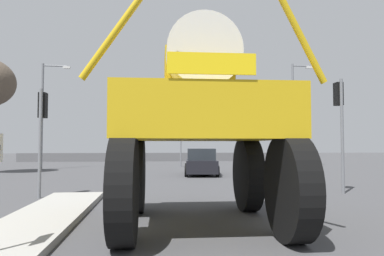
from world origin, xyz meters
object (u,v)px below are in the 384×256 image
(sedan_ahead, at_px, (201,162))
(streetlight_far_left, at_px, (44,110))
(traffic_signal_near_left, at_px, (42,118))
(oversize_sprayer, at_px, (199,123))
(streetlight_far_right, at_px, (294,110))
(traffic_signal_far_left, at_px, (181,133))
(traffic_signal_near_right, at_px, (339,110))

(sedan_ahead, bearing_deg, streetlight_far_left, 66.33)
(traffic_signal_near_left, bearing_deg, oversize_sprayer, -44.91)
(streetlight_far_right, bearing_deg, oversize_sprayer, -117.44)
(traffic_signal_far_left, height_order, streetlight_far_right, streetlight_far_right)
(traffic_signal_far_left, relative_size, streetlight_far_left, 0.49)
(oversize_sprayer, xyz_separation_m, traffic_signal_near_left, (-4.63, 4.62, 0.40))
(traffic_signal_near_left, bearing_deg, traffic_signal_near_right, -0.05)
(streetlight_far_right, bearing_deg, traffic_signal_near_right, -106.28)
(sedan_ahead, xyz_separation_m, traffic_signal_near_left, (-6.44, -8.44, 1.88))
(traffic_signal_near_right, bearing_deg, traffic_signal_near_left, 179.95)
(oversize_sprayer, height_order, streetlight_far_right, streetlight_far_right)
(oversize_sprayer, distance_m, traffic_signal_near_right, 7.39)
(streetlight_far_right, bearing_deg, streetlight_far_left, -178.95)
(sedan_ahead, distance_m, streetlight_far_right, 10.96)
(streetlight_far_right, bearing_deg, traffic_signal_near_left, -134.98)
(traffic_signal_near_right, relative_size, streetlight_far_left, 0.54)
(streetlight_far_left, distance_m, streetlight_far_right, 18.70)
(sedan_ahead, height_order, streetlight_far_right, streetlight_far_right)
(streetlight_far_left, relative_size, streetlight_far_right, 0.94)
(oversize_sprayer, distance_m, streetlight_far_right, 21.83)
(sedan_ahead, bearing_deg, traffic_signal_far_left, 9.37)
(sedan_ahead, distance_m, streetlight_far_left, 12.53)
(sedan_ahead, relative_size, traffic_signal_far_left, 1.13)
(traffic_signal_near_left, distance_m, traffic_signal_far_left, 17.67)
(traffic_signal_near_right, bearing_deg, streetlight_far_left, 135.18)
(traffic_signal_near_left, relative_size, streetlight_far_right, 0.44)
(traffic_signal_far_left, xyz_separation_m, streetlight_far_left, (-9.95, -2.34, 1.51))
(sedan_ahead, xyz_separation_m, streetlight_far_right, (8.20, 6.22, 3.76))
(traffic_signal_near_left, bearing_deg, streetlight_far_right, 45.02)
(traffic_signal_far_left, bearing_deg, traffic_signal_near_right, -75.00)
(oversize_sprayer, distance_m, sedan_ahead, 13.26)
(traffic_signal_near_left, bearing_deg, streetlight_far_left, 105.80)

